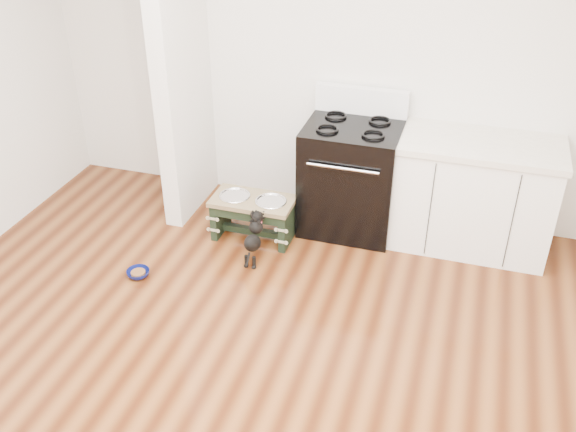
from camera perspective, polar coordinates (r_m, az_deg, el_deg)
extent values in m
plane|color=#401B0B|center=(4.00, -5.36, -16.23)|extent=(5.00, 5.00, 0.00)
plane|color=silver|center=(5.32, 4.24, 13.96)|extent=(5.00, 0.00, 5.00)
cube|color=silver|center=(5.35, -9.52, 13.70)|extent=(0.15, 0.80, 2.70)
cube|color=black|center=(5.31, 5.61, 3.40)|extent=(0.76, 0.65, 0.92)
cube|color=black|center=(5.07, 4.82, 1.22)|extent=(0.58, 0.02, 0.50)
cylinder|color=silver|center=(4.89, 4.88, 4.23)|extent=(0.56, 0.02, 0.02)
cube|color=white|center=(5.32, 6.58, 10.16)|extent=(0.76, 0.08, 0.22)
torus|color=black|center=(5.01, 3.52, 7.72)|extent=(0.18, 0.18, 0.02)
torus|color=black|center=(4.95, 7.59, 7.17)|extent=(0.18, 0.18, 0.02)
torus|color=black|center=(5.26, 4.27, 8.90)|extent=(0.18, 0.18, 0.02)
torus|color=black|center=(5.20, 8.17, 8.38)|extent=(0.18, 0.18, 0.02)
cube|color=white|center=(5.27, 16.10, 1.62)|extent=(1.20, 0.60, 0.86)
cube|color=beige|center=(5.07, 16.85, 6.07)|extent=(1.24, 0.64, 0.05)
cube|color=black|center=(5.25, 15.32, -3.33)|extent=(1.20, 0.06, 0.10)
cube|color=black|center=(5.38, -6.02, 0.14)|extent=(0.05, 0.32, 0.33)
cube|color=black|center=(5.20, -0.07, -0.86)|extent=(0.05, 0.32, 0.33)
cube|color=black|center=(5.10, -3.69, -0.01)|extent=(0.53, 0.03, 0.08)
cube|color=black|center=(5.34, -3.06, -1.35)|extent=(0.53, 0.05, 0.05)
cube|color=brown|center=(5.19, -3.15, 1.35)|extent=(0.67, 0.36, 0.04)
cylinder|color=silver|center=(5.24, -4.75, 1.62)|extent=(0.23, 0.23, 0.04)
cylinder|color=silver|center=(5.14, -1.53, 1.11)|extent=(0.23, 0.23, 0.04)
torus|color=silver|center=(5.23, -4.76, 1.83)|extent=(0.26, 0.26, 0.02)
torus|color=silver|center=(5.13, -1.53, 1.33)|extent=(0.26, 0.26, 0.02)
cylinder|color=black|center=(5.00, -3.72, -4.01)|extent=(0.03, 0.03, 0.10)
cylinder|color=black|center=(4.98, -3.03, -4.14)|extent=(0.03, 0.03, 0.10)
sphere|color=black|center=(5.02, -3.75, -4.43)|extent=(0.04, 0.04, 0.04)
sphere|color=black|center=(5.00, -3.06, -4.56)|extent=(0.04, 0.04, 0.04)
ellipsoid|color=black|center=(4.97, -3.17, -2.42)|extent=(0.12, 0.27, 0.24)
sphere|color=black|center=(4.98, -2.87, -0.97)|extent=(0.11, 0.11, 0.11)
sphere|color=black|center=(4.97, -2.76, -0.07)|extent=(0.09, 0.09, 0.09)
sphere|color=black|center=(5.03, -2.85, 0.35)|extent=(0.03, 0.03, 0.03)
sphere|color=black|center=(5.01, -2.18, 0.24)|extent=(0.03, 0.03, 0.03)
cylinder|color=black|center=(4.93, -3.56, -3.82)|extent=(0.02, 0.08, 0.09)
torus|color=#C03846|center=(4.98, -2.81, -0.51)|extent=(0.09, 0.06, 0.08)
imported|color=#0B114F|center=(5.03, -13.17, -4.99)|extent=(0.19, 0.19, 0.05)
cylinder|color=brown|center=(5.03, -13.18, -4.95)|extent=(0.11, 0.11, 0.02)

